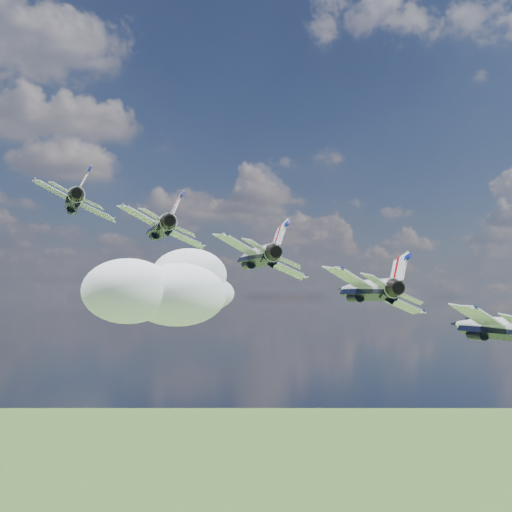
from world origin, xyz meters
name	(u,v)px	position (x,y,z in m)	size (l,w,h in m)	color
cloud_far	(162,283)	(32.26, 200.57, 160.86)	(55.95, 43.96, 21.98)	white
jet_0	(75,202)	(-31.53, 27.52, 165.75)	(8.85, 13.11, 3.92)	silver
jet_1	(160,227)	(-24.50, 19.67, 162.60)	(8.85, 13.11, 3.92)	white
jet_2	(256,256)	(-17.47, 11.82, 159.44)	(8.85, 13.11, 3.92)	white
jet_3	(365,289)	(-10.43, 3.97, 156.28)	(8.85, 13.11, 3.92)	white
jet_4	(490,326)	(-3.40, -3.88, 153.12)	(8.85, 13.11, 3.92)	silver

